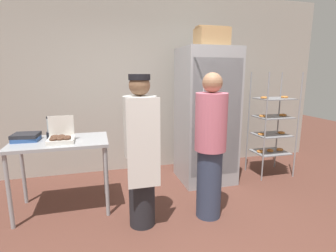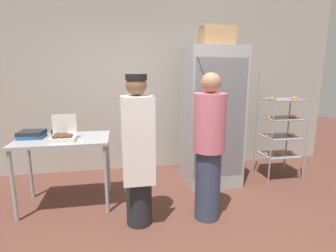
{
  "view_description": "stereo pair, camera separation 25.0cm",
  "coord_description": "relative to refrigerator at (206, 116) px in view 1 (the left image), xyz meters",
  "views": [
    {
      "loc": [
        -0.84,
        -2.12,
        1.64
      ],
      "look_at": [
        -0.04,
        0.82,
        1.02
      ],
      "focal_mm": 28.0,
      "sensor_mm": 36.0,
      "label": 1
    },
    {
      "loc": [
        -0.6,
        -2.17,
        1.64
      ],
      "look_at": [
        -0.04,
        0.82,
        1.02
      ],
      "focal_mm": 28.0,
      "sensor_mm": 36.0,
      "label": 2
    }
  ],
  "objects": [
    {
      "name": "prep_counter",
      "position": [
        -2.01,
        -0.4,
        -0.23
      ],
      "size": [
        1.08,
        0.66,
        0.86
      ],
      "color": "#9EA0A5",
      "rests_on": "ground_plane"
    },
    {
      "name": "back_wall",
      "position": [
        -0.74,
        0.82,
        0.46
      ],
      "size": [
        6.4,
        0.12,
        2.92
      ],
      "primitive_type": "cube",
      "color": "#ADA89E",
      "rests_on": "ground_plane"
    },
    {
      "name": "ground_plane",
      "position": [
        -0.74,
        -1.46,
        -0.99
      ],
      "size": [
        14.0,
        14.0,
        0.0
      ],
      "primitive_type": "plane",
      "color": "brown"
    },
    {
      "name": "person_baker",
      "position": [
        -1.16,
        -0.99,
        -0.15
      ],
      "size": [
        0.34,
        0.36,
        1.62
      ],
      "color": "#232328",
      "rests_on": "ground_plane"
    },
    {
      "name": "cardboard_storage_box",
      "position": [
        0.0,
        -0.1,
        1.12
      ],
      "size": [
        0.44,
        0.31,
        0.27
      ],
      "color": "#A87F51",
      "rests_on": "refrigerator"
    },
    {
      "name": "person_customer",
      "position": [
        -0.39,
        -1.01,
        -0.16
      ],
      "size": [
        0.35,
        0.35,
        1.64
      ],
      "color": "#333D56",
      "rests_on": "ground_plane"
    },
    {
      "name": "refrigerator",
      "position": [
        0.0,
        0.0,
        0.0
      ],
      "size": [
        0.78,
        0.77,
        1.99
      ],
      "color": "#9EA0A5",
      "rests_on": "ground_plane"
    },
    {
      "name": "blender_pitcher",
      "position": [
        -2.11,
        -0.26,
        -0.01
      ],
      "size": [
        0.13,
        0.13,
        0.26
      ],
      "color": "black",
      "rests_on": "prep_counter"
    },
    {
      "name": "baking_rack",
      "position": [
        1.11,
        -0.08,
        -0.2
      ],
      "size": [
        0.6,
        0.48,
        1.65
      ],
      "color": "#93969B",
      "rests_on": "ground_plane"
    },
    {
      "name": "binder_stack",
      "position": [
        -2.38,
        -0.32,
        -0.09
      ],
      "size": [
        0.3,
        0.27,
        0.09
      ],
      "color": "#2D5193",
      "rests_on": "prep_counter"
    },
    {
      "name": "donut_box",
      "position": [
        -1.98,
        -0.52,
        -0.08
      ],
      "size": [
        0.28,
        0.25,
        0.29
      ],
      "color": "silver",
      "rests_on": "prep_counter"
    }
  ]
}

